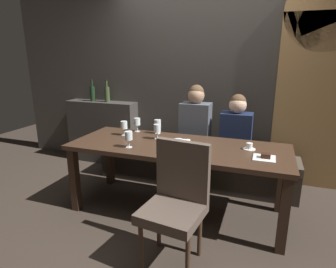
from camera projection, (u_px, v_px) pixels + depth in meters
ground at (177, 210)px, 3.05m from camera, size 9.00×9.00×0.00m
back_wall_tiled at (206, 65)px, 3.76m from camera, size 6.00×0.12×3.00m
arched_door at (318, 78)px, 3.29m from camera, size 0.90×0.05×2.55m
back_counter at (103, 132)px, 4.37m from camera, size 1.10×0.28×0.95m
dining_table at (178, 153)px, 2.88m from camera, size 2.20×0.84×0.74m
banquette_bench at (194, 167)px, 3.62m from camera, size 2.50×0.44×0.45m
chair_near_side at (176, 197)px, 2.17m from camera, size 0.49×0.49×0.98m
diner_redhead at (195, 121)px, 3.44m from camera, size 0.36×0.24×0.83m
diner_bearded at (236, 127)px, 3.31m from camera, size 0.36×0.24×0.74m
wine_bottle_dark_red at (92, 93)px, 4.25m from camera, size 0.08×0.08×0.33m
wine_bottle_pale_label at (107, 94)px, 4.17m from camera, size 0.08×0.08×0.33m
wine_glass_center_front at (137, 122)px, 3.33m from camera, size 0.08×0.08×0.16m
wine_glass_end_left at (158, 124)px, 3.24m from camera, size 0.08×0.08×0.16m
wine_glass_far_right at (124, 125)px, 3.17m from camera, size 0.08×0.08×0.16m
wine_glass_end_right at (157, 129)px, 3.02m from camera, size 0.08×0.08×0.16m
wine_glass_far_left at (129, 136)px, 2.74m from camera, size 0.08×0.08×0.16m
wine_glass_center_back at (178, 145)px, 2.49m from camera, size 0.08×0.08×0.16m
espresso_cup at (249, 147)px, 2.71m from camera, size 0.12×0.12×0.06m
dessert_plate at (265, 157)px, 2.46m from camera, size 0.19×0.19×0.05m
folded_napkin at (185, 141)px, 2.98m from camera, size 0.14×0.13×0.01m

